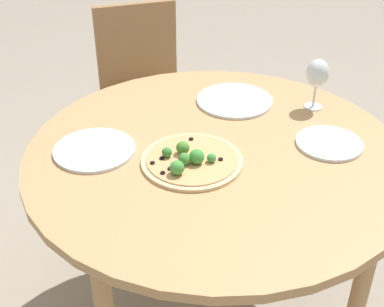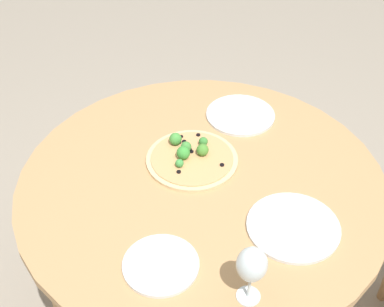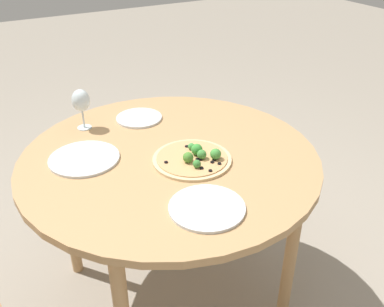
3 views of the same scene
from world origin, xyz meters
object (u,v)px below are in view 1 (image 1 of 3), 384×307
Objects in this scene: chair at (144,92)px; wine_glass at (317,74)px; plate_near at (94,150)px; plate_far at (329,143)px; pizza at (191,160)px; plate_side at (234,100)px.

chair is 0.99m from wine_glass.
wine_glass is 0.76m from plate_near.
plate_near is at bearing -95.39° from plate_far.
wine_glass reaches higher than chair.
chair is at bearing -144.05° from wine_glass.
chair is 4.26× the size of plate_far.
plate_side is at bearing 150.01° from pizza.
plate_near is 0.71m from plate_far.
plate_near is 0.93× the size of plate_side.
plate_far is (0.98, 0.50, 0.27)m from chair.
chair is 1.13m from plate_far.
chair is at bearing -152.70° from plate_far.
plate_far is at bearing 84.61° from plate_near.
plate_far is (0.24, -0.03, -0.12)m from wine_glass.
chair is 4.94× the size of wine_glass.
plate_near and plate_side have the same top height.
wine_glass is at bearing -63.42° from chair.
pizza reaches higher than plate_far.
wine_glass is 0.66× the size of plate_side.
plate_far is at bearing 35.47° from plate_side.
wine_glass reaches higher than plate_near.
pizza is 0.29m from plate_near.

